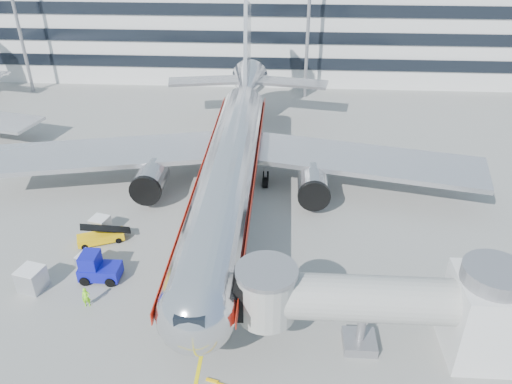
# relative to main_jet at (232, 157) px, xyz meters

# --- Properties ---
(ground) EXTENTS (180.00, 180.00, 0.00)m
(ground) POSITION_rel_main_jet_xyz_m (0.00, -11.72, -4.23)
(ground) COLOR gray
(ground) RESTS_ON ground
(lead_in_line) EXTENTS (0.25, 70.00, 0.01)m
(lead_in_line) POSITION_rel_main_jet_xyz_m (0.00, -1.72, -4.23)
(lead_in_line) COLOR yellow
(lead_in_line) RESTS_ON ground
(main_jet) EXTENTS (50.95, 48.70, 16.06)m
(main_jet) POSITION_rel_main_jet_xyz_m (0.00, 0.00, 0.00)
(main_jet) COLOR silver
(main_jet) RESTS_ON ground
(jet_bridge) EXTENTS (17.80, 4.50, 7.00)m
(jet_bridge) POSITION_rel_main_jet_xyz_m (12.18, -19.72, -0.36)
(jet_bridge) COLOR silver
(jet_bridge) RESTS_ON ground
(terminal) EXTENTS (150.00, 24.25, 15.60)m
(terminal) POSITION_rel_main_jet_xyz_m (0.00, 46.23, 3.57)
(terminal) COLOR silver
(terminal) RESTS_ON ground
(belt_loader) EXTENTS (4.19, 2.85, 1.98)m
(belt_loader) POSITION_rel_main_jet_xyz_m (-10.79, -9.08, -3.67)
(belt_loader) COLOR yellow
(belt_loader) RESTS_ON ground
(baggage_tug) EXTENTS (3.16, 2.04, 2.37)m
(baggage_tug) POSITION_rel_main_jet_xyz_m (-9.35, -13.93, -3.20)
(baggage_tug) COLOR #0E12A1
(baggage_tug) RESTS_ON ground
(cargo_container_left) EXTENTS (2.12, 2.12, 1.87)m
(cargo_container_left) POSITION_rel_main_jet_xyz_m (-13.99, -15.41, -3.30)
(cargo_container_left) COLOR #B2B5BA
(cargo_container_left) RESTS_ON ground
(cargo_container_right) EXTENTS (1.79, 1.79, 1.56)m
(cargo_container_right) POSITION_rel_main_jet_xyz_m (-11.26, -7.64, -3.45)
(cargo_container_right) COLOR #B2B5BA
(cargo_container_right) RESTS_ON ground
(cargo_container_front) EXTENTS (1.88, 1.88, 1.61)m
(cargo_container_front) POSITION_rel_main_jet_xyz_m (-10.39, -12.99, -3.43)
(cargo_container_front) COLOR #B2B5BA
(cargo_container_front) RESTS_ON ground
(ramp_worker) EXTENTS (0.68, 0.54, 1.64)m
(ramp_worker) POSITION_rel_main_jet_xyz_m (-9.15, -17.06, -3.42)
(ramp_worker) COLOR #8BFF1A
(ramp_worker) RESTS_ON ground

